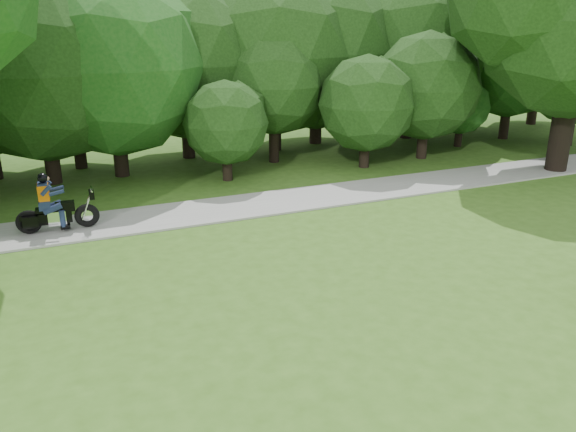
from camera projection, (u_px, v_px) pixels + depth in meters
ground at (463, 321)px, 10.36m from camera, size 100.00×100.00×0.00m
walkway at (290, 200)px, 17.29m from camera, size 60.00×2.20×0.06m
tree_line at (236, 64)px, 21.96m from camera, size 39.84×12.50×7.62m
touring_motorcycle at (52, 210)px, 14.48m from camera, size 2.06×0.60×1.57m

